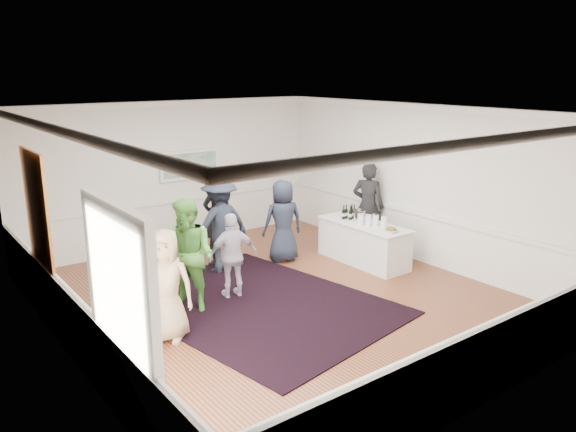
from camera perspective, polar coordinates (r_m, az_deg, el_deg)
floor at (r=9.79m, az=-0.85°, el=-8.40°), size 8.00×8.00×0.00m
ceiling at (r=9.03m, az=-0.92°, el=10.62°), size 7.00×8.00×0.02m
wall_left at (r=7.83m, az=-22.09°, el=-3.04°), size 0.02×8.00×3.20m
wall_right at (r=11.64m, az=13.20°, el=3.20°), size 0.02×8.00×3.20m
wall_back at (r=12.67m, az=-11.63°, el=4.19°), size 7.00×0.02×3.20m
wall_front at (r=6.63m, az=20.06°, el=-6.00°), size 7.00×0.02×3.20m
wainscoting at (r=9.61m, az=-0.86°, el=-5.66°), size 7.00×8.00×1.00m
mirror at (r=9.02m, az=-24.11°, el=0.31°), size 0.05×1.25×1.85m
doorway at (r=6.19m, az=-16.68°, el=-9.00°), size 0.10×1.78×2.56m
landscape_painting at (r=12.76m, az=-9.94°, el=5.17°), size 1.44×0.06×0.66m
area_rug at (r=9.54m, az=-2.98°, el=-9.01°), size 3.99×4.85×0.02m
serving_table at (r=11.54m, az=7.67°, el=-2.70°), size 0.78×2.05×0.83m
bartender at (r=12.30m, az=8.13°, el=1.01°), size 0.74×0.84×1.93m
guest_tan at (r=8.30m, az=-12.32°, el=-6.90°), size 0.96×0.94×1.67m
guest_green at (r=9.20m, az=-10.04°, el=-3.98°), size 1.03×1.12×1.86m
guest_lilac at (r=9.67m, az=-5.64°, el=-4.03°), size 0.93×0.53×1.50m
guest_dark_a at (r=10.88m, az=-6.95°, el=-0.83°), size 1.24×0.74×1.90m
guest_dark_b at (r=11.31m, az=-7.11°, el=-0.07°), size 0.78×0.58×1.96m
guest_navy at (r=11.43m, az=-0.52°, el=-0.50°), size 0.94×0.73×1.69m
wine_bottles at (r=11.70m, az=6.24°, el=0.47°), size 0.29×0.20×0.31m
juice_pitchers at (r=11.22m, az=8.60°, el=-0.42°), size 0.34×0.54×0.24m
ice_bucket at (r=11.50m, az=7.24°, el=-0.02°), size 0.26×0.26×0.25m
nut_bowl at (r=10.89m, az=10.44°, el=-1.42°), size 0.26×0.26×0.08m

